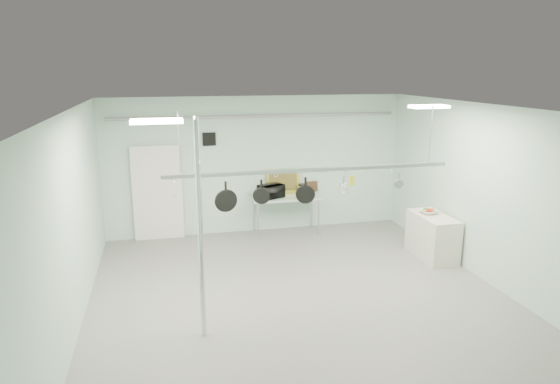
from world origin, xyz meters
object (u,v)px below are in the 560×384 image
object	(u,v)px
chrome_pole	(200,231)
pot_rack	(312,168)
skillet_left	(226,197)
skillet_right	(305,190)
prep_table	(286,199)
skillet_mid	(261,191)
fruit_bowl	(429,212)
microwave	(271,191)
side_cabinet	(432,237)
coffee_canister	(302,190)

from	to	relation	value
chrome_pole	pot_rack	distance (m)	2.19
skillet_left	skillet_right	xyz separation A→B (m)	(1.31, 0.00, 0.04)
prep_table	chrome_pole	bearing A→B (deg)	-118.71
skillet_right	skillet_mid	bearing A→B (deg)	-164.65
chrome_pole	skillet_mid	distance (m)	1.42
pot_rack	fruit_bowl	xyz separation A→B (m)	(2.91, 1.24, -1.29)
skillet_mid	microwave	bearing A→B (deg)	90.68
microwave	skillet_left	world-z (taller)	skillet_left
side_cabinet	skillet_mid	xyz separation A→B (m)	(-3.79, -1.10, 1.44)
microwave	skillet_mid	world-z (taller)	skillet_mid
fruit_bowl	prep_table	bearing A→B (deg)	140.60
coffee_canister	fruit_bowl	xyz separation A→B (m)	(2.10, -2.10, -0.07)
side_cabinet	skillet_right	xyz separation A→B (m)	(-3.06, -1.10, 1.42)
prep_table	fruit_bowl	world-z (taller)	fruit_bowl
microwave	chrome_pole	bearing A→B (deg)	40.37
microwave	fruit_bowl	bearing A→B (deg)	120.27
microwave	coffee_canister	xyz separation A→B (m)	(0.77, 0.08, -0.04)
coffee_canister	chrome_pole	bearing A→B (deg)	-122.55
side_cabinet	fruit_bowl	size ratio (longest dim) A/B	3.43
pot_rack	side_cabinet	bearing A→B (deg)	20.45
pot_rack	microwave	world-z (taller)	pot_rack
skillet_mid	side_cabinet	bearing A→B (deg)	31.94
microwave	skillet_right	distance (m)	3.36
chrome_pole	pot_rack	xyz separation A→B (m)	(1.90, 0.90, 0.63)
skillet_mid	skillet_left	bearing A→B (deg)	-164.23
coffee_canister	skillet_left	distance (m)	4.09
coffee_canister	skillet_mid	size ratio (longest dim) A/B	0.57
pot_rack	skillet_mid	world-z (taller)	pot_rack
prep_table	fruit_bowl	bearing A→B (deg)	-39.40
pot_rack	coffee_canister	size ratio (longest dim) A/B	21.51
skillet_left	pot_rack	bearing A→B (deg)	-9.09
skillet_left	fruit_bowl	bearing A→B (deg)	6.94
chrome_pole	prep_table	distance (m)	4.85
chrome_pole	side_cabinet	size ratio (longest dim) A/B	2.67
coffee_canister	skillet_right	bearing A→B (deg)	-105.29
side_cabinet	pot_rack	world-z (taller)	pot_rack
side_cabinet	microwave	size ratio (longest dim) A/B	2.16
fruit_bowl	skillet_right	size ratio (longest dim) A/B	0.82
side_cabinet	coffee_canister	bearing A→B (deg)	133.75
skillet_mid	skillet_right	size ratio (longest dim) A/B	0.92
side_cabinet	microwave	xyz separation A→B (m)	(-2.91, 2.16, 0.61)
prep_table	side_cabinet	distance (m)	3.39
skillet_left	side_cabinet	bearing A→B (deg)	5.06
side_cabinet	skillet_right	distance (m)	3.55
chrome_pole	prep_table	bearing A→B (deg)	61.29
fruit_bowl	pot_rack	bearing A→B (deg)	-156.87
side_cabinet	coffee_canister	xyz separation A→B (m)	(-2.14, 2.24, 0.57)
microwave	skillet_right	xyz separation A→B (m)	(-0.14, -3.26, 0.81)
fruit_bowl	skillet_mid	distance (m)	4.06
prep_table	side_cabinet	size ratio (longest dim) A/B	1.33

